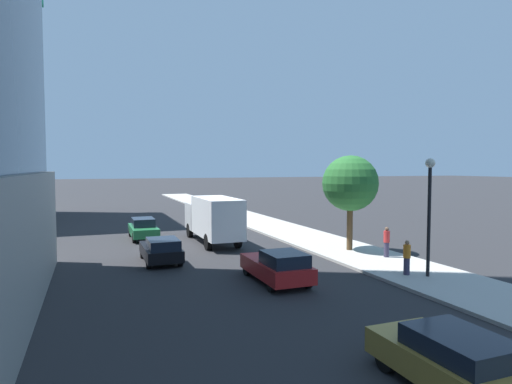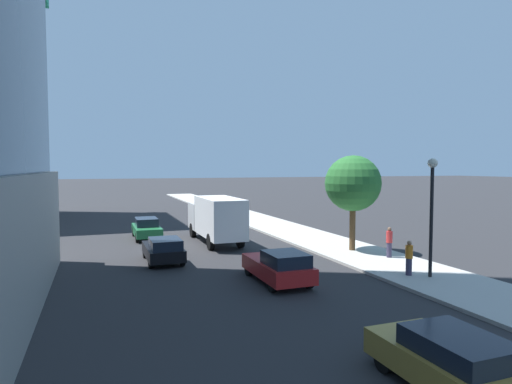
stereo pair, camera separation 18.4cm
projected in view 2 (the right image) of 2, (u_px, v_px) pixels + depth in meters
sidewalk at (369, 257)px, 24.30m from camera, size 4.58×120.00×0.15m
street_lamp at (432, 199)px, 19.48m from camera, size 0.44×0.44×5.44m
street_tree at (353, 184)px, 25.81m from camera, size 3.38×3.38×5.75m
car_gold at (460, 366)px, 9.64m from camera, size 1.94×4.63×1.40m
car_red at (279, 266)px, 19.19m from camera, size 1.93×4.31×1.50m
car_black at (163, 249)px, 23.25m from camera, size 1.84×4.06×1.41m
car_green at (147, 228)px, 31.07m from camera, size 1.79×4.30×1.49m
box_truck at (216, 217)px, 29.17m from camera, size 2.26×7.68×3.16m
pedestrian_orange_shirt at (409, 258)px, 19.94m from camera, size 0.34×0.34×1.62m
pedestrian_red_shirt at (389, 242)px, 23.87m from camera, size 0.34×0.34×1.69m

